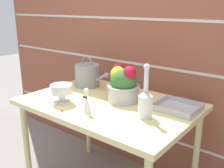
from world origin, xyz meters
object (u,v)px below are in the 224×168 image
figurine_vase (87,103)px  watering_can (88,75)px  flower_planter (123,84)px  wire_tray (177,108)px  crystal_pedestal_bowl (61,91)px  glass_decanter (146,101)px

figurine_vase → watering_can: bearing=133.0°
flower_planter → wire_tray: (0.37, 0.09, -0.11)m
crystal_pedestal_bowl → figurine_vase: 0.25m
flower_planter → glass_decanter: size_ratio=0.80×
watering_can → wire_tray: watering_can is taller
flower_planter → watering_can: bearing=166.7°
glass_decanter → watering_can: bearing=160.7°
glass_decanter → figurine_vase: size_ratio=2.05×
crystal_pedestal_bowl → wire_tray: (0.67, 0.38, -0.07)m
watering_can → figurine_vase: (0.38, -0.41, -0.03)m
crystal_pedestal_bowl → glass_decanter: 0.59m
watering_can → figurine_vase: bearing=-47.0°
watering_can → glass_decanter: glass_decanter is taller
watering_can → figurine_vase: size_ratio=2.15×
flower_planter → figurine_vase: size_ratio=1.65×
crystal_pedestal_bowl → wire_tray: crystal_pedestal_bowl is taller
crystal_pedestal_bowl → figurine_vase: figurine_vase is taller
crystal_pedestal_bowl → glass_decanter: bearing=14.0°
flower_planter → glass_decanter: bearing=-28.2°
watering_can → crystal_pedestal_bowl: bearing=-71.7°
flower_planter → figurine_vase: flower_planter is taller
glass_decanter → wire_tray: bearing=67.6°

